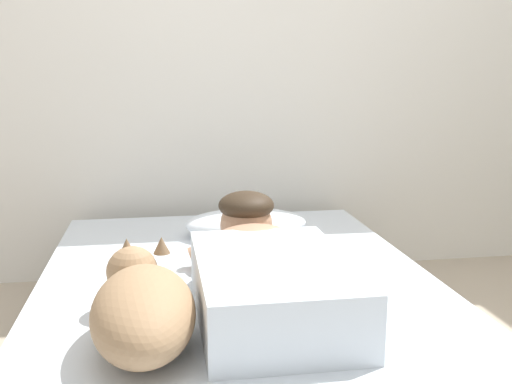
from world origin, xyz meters
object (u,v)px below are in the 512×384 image
(dog, at_px, (142,306))
(pillow, at_px, (246,223))
(person_lying, at_px, (264,268))
(bed, at_px, (242,334))
(coffee_cup, at_px, (276,245))
(cell_phone, at_px, (212,272))

(dog, bearing_deg, pillow, 67.05)
(pillow, xyz_separation_m, person_lying, (-0.06, -0.74, 0.05))
(bed, xyz_separation_m, coffee_cup, (0.18, 0.32, 0.21))
(pillow, height_order, cell_phone, pillow)
(pillow, distance_m, person_lying, 0.75)
(coffee_cup, bearing_deg, pillow, 103.73)
(person_lying, xyz_separation_m, coffee_cup, (0.13, 0.45, -0.07))
(coffee_cup, bearing_deg, person_lying, -105.82)
(bed, height_order, coffee_cup, coffee_cup)
(pillow, height_order, person_lying, person_lying)
(person_lying, bearing_deg, cell_phone, 115.11)
(bed, bearing_deg, dog, -129.63)
(pillow, bearing_deg, bed, -99.96)
(cell_phone, bearing_deg, coffee_cup, 32.15)
(coffee_cup, bearing_deg, cell_phone, -147.85)
(bed, distance_m, coffee_cup, 0.42)
(bed, relative_size, coffee_cup, 16.59)
(dog, height_order, coffee_cup, dog)
(bed, height_order, cell_phone, cell_phone)
(pillow, relative_size, person_lying, 0.57)
(pillow, bearing_deg, person_lying, -94.34)
(dog, relative_size, coffee_cup, 4.60)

